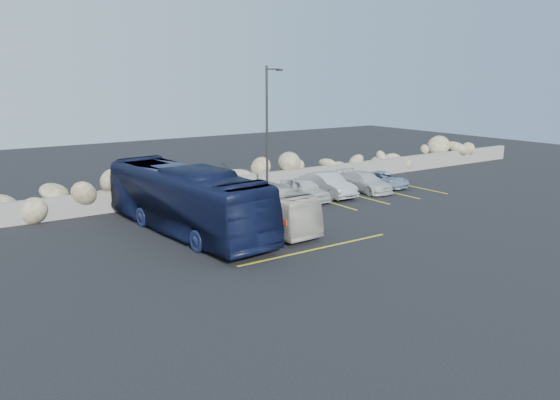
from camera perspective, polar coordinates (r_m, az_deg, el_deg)
ground at (r=24.44m, az=5.97°, el=-4.83°), size 90.00×90.00×0.00m
seawall at (r=34.02m, az=-7.18°, el=1.19°), size 60.00×0.40×1.20m
riprap_pile at (r=34.94m, az=-8.12°, el=2.63°), size 54.00×2.80×2.60m
parking_lines at (r=31.43m, az=5.87°, el=-0.85°), size 18.16×9.36×0.01m
lamppost at (r=32.61m, az=-1.29°, el=7.35°), size 1.14×0.18×8.00m
vintage_bus at (r=27.23m, az=-2.28°, el=-0.55°), size 2.12×7.95×2.20m
tour_coach at (r=26.50m, az=-9.86°, el=0.05°), size 3.72×11.79×3.23m
car_a at (r=33.24m, az=2.56°, el=1.13°), size 1.78×4.03×1.35m
car_b at (r=34.51m, az=5.04°, el=1.61°), size 1.75×4.46×1.45m
car_c at (r=36.26m, az=8.83°, el=1.89°), size 1.90×4.37×1.25m
car_d at (r=37.98m, az=10.83°, el=2.13°), size 1.92×3.80×1.03m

